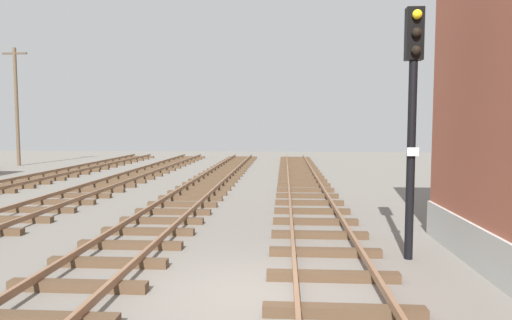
# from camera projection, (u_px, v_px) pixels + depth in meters

# --- Properties ---
(ground_plane) EXTENTS (83.42, 83.42, 0.00)m
(ground_plane) POSITION_uv_depth(u_px,v_px,m) (255.00, 295.00, 7.77)
(ground_plane) COLOR slate
(track_near_building) EXTENTS (2.50, 64.17, 0.32)m
(track_near_building) POSITION_uv_depth(u_px,v_px,m) (338.00, 290.00, 7.67)
(track_near_building) COLOR #4C3826
(track_near_building) RESTS_ON ground
(track_centre) EXTENTS (2.50, 64.17, 0.32)m
(track_centre) POSITION_uv_depth(u_px,v_px,m) (78.00, 284.00, 7.96)
(track_centre) COLOR #4C3826
(track_centre) RESTS_ON ground
(signal_mast) EXTENTS (0.36, 0.40, 5.41)m
(signal_mast) POSITION_uv_depth(u_px,v_px,m) (413.00, 104.00, 9.60)
(signal_mast) COLOR black
(signal_mast) RESTS_ON ground
(utility_pole_far) EXTENTS (1.80, 0.24, 8.38)m
(utility_pole_far) POSITION_uv_depth(u_px,v_px,m) (17.00, 105.00, 32.03)
(utility_pole_far) COLOR brown
(utility_pole_far) RESTS_ON ground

